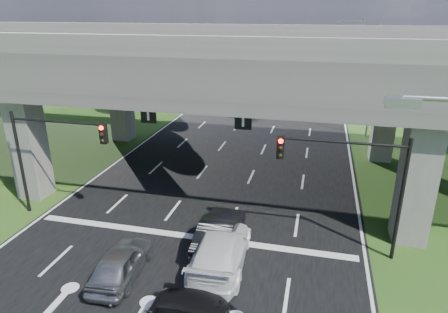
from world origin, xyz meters
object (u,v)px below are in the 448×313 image
at_px(signal_right, 354,173).
at_px(streetlight_beyond, 357,54).
at_px(signal_left, 51,147).
at_px(car_white, 220,250).
at_px(car_dark, 220,232).
at_px(streetlight_far, 369,73).
at_px(car_silver, 121,263).

xyz_separation_m(signal_right, streetlight_beyond, (2.27, 36.06, 1.66)).
bearing_deg(signal_left, car_white, -13.86).
distance_m(signal_left, car_dark, 10.23).
bearing_deg(car_dark, streetlight_far, -111.85).
relative_size(car_silver, car_dark, 0.86).
distance_m(streetlight_far, streetlight_beyond, 16.00).
bearing_deg(signal_left, car_silver, -35.62).
height_order(streetlight_far, car_dark, streetlight_far).
xyz_separation_m(streetlight_far, car_silver, (-11.90, -24.37, -5.09)).
height_order(car_dark, car_white, car_white).
bearing_deg(car_dark, signal_right, -171.39).
bearing_deg(car_silver, signal_right, -159.66).
relative_size(signal_right, car_silver, 1.41).
xyz_separation_m(signal_left, car_white, (10.05, -2.48, -3.32)).
xyz_separation_m(signal_right, signal_left, (-15.65, 0.00, 0.00)).
relative_size(signal_right, signal_left, 1.00).
bearing_deg(signal_right, streetlight_beyond, 86.39).
height_order(signal_left, streetlight_beyond, streetlight_beyond).
distance_m(streetlight_far, car_white, 24.39).
bearing_deg(car_silver, car_dark, -140.68).
xyz_separation_m(streetlight_far, car_white, (-7.87, -22.54, -4.98)).
distance_m(streetlight_beyond, car_silver, 42.40).
height_order(signal_left, car_white, signal_left).
height_order(signal_right, car_silver, signal_right).
bearing_deg(streetlight_beyond, car_white, -101.54).
relative_size(streetlight_far, streetlight_beyond, 1.00).
height_order(streetlight_beyond, car_dark, streetlight_beyond).
bearing_deg(streetlight_far, car_silver, -116.02).
bearing_deg(streetlight_far, signal_left, -131.78).
xyz_separation_m(signal_left, car_silver, (6.02, -4.32, -3.43)).
bearing_deg(car_silver, streetlight_far, -119.83).
bearing_deg(signal_right, streetlight_far, 83.53).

